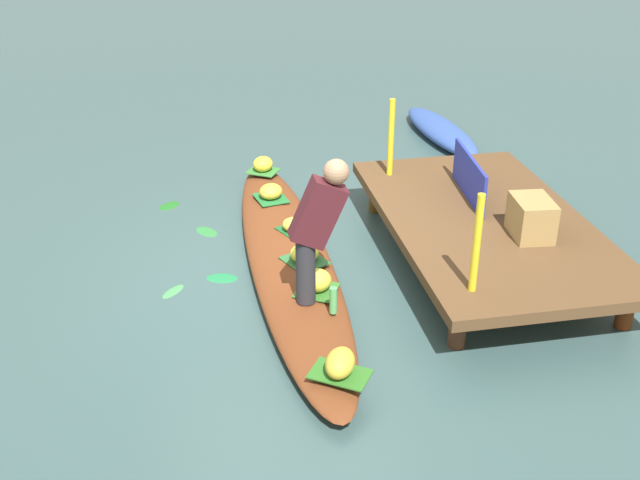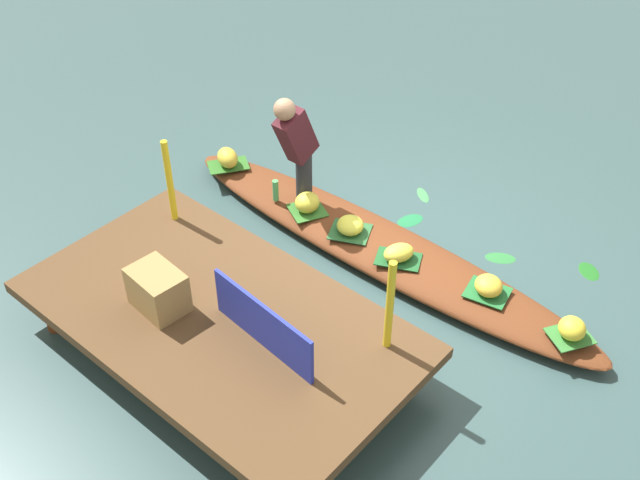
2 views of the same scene
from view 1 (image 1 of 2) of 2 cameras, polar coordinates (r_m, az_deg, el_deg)
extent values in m
plane|color=#334D4C|center=(7.17, -2.28, -2.17)|extent=(40.00, 40.00, 0.00)
cube|color=#533821|center=(7.29, 12.23, 1.25)|extent=(3.20, 1.80, 0.10)
cylinder|color=#563B12|center=(8.26, 4.15, 3.28)|extent=(0.14, 0.14, 0.35)
cylinder|color=#462A1A|center=(6.12, 10.20, -6.37)|extent=(0.14, 0.14, 0.35)
cylinder|color=#5A2E10|center=(8.72, 13.36, 3.92)|extent=(0.14, 0.14, 0.35)
cylinder|color=#5E2910|center=(6.73, 21.81, -4.74)|extent=(0.14, 0.14, 0.35)
ellipsoid|color=brown|center=(7.13, -2.30, -1.45)|extent=(4.68, 0.76, 0.20)
ellipsoid|color=#314D97|center=(10.51, 8.98, 8.02)|extent=(2.04, 0.66, 0.23)
cube|color=#337531|center=(8.83, -4.26, 5.14)|extent=(0.41, 0.43, 0.01)
ellipsoid|color=yellow|center=(8.80, -4.28, 5.66)|extent=(0.32, 0.32, 0.17)
cube|color=#21682F|center=(8.12, -3.66, 3.13)|extent=(0.41, 0.37, 0.01)
ellipsoid|color=gold|center=(8.09, -3.68, 3.63)|extent=(0.35, 0.35, 0.16)
cube|color=#2C6621|center=(5.48, 1.49, -9.92)|extent=(0.45, 0.49, 0.01)
ellipsoid|color=gold|center=(5.43, 1.51, -9.13)|extent=(0.36, 0.32, 0.19)
cube|color=#1C5526|center=(7.39, -1.71, 0.61)|extent=(0.48, 0.41, 0.01)
ellipsoid|color=yellow|center=(7.36, -1.72, 1.12)|extent=(0.30, 0.35, 0.15)
cube|color=#295E30|center=(6.88, -1.15, -1.54)|extent=(0.47, 0.45, 0.01)
ellipsoid|color=yellow|center=(6.84, -1.15, -0.98)|extent=(0.36, 0.36, 0.15)
cube|color=#316926|center=(6.43, -0.26, -3.75)|extent=(0.44, 0.44, 0.01)
ellipsoid|color=gold|center=(6.38, -0.26, -3.03)|extent=(0.29, 0.31, 0.19)
cylinder|color=#28282D|center=(6.16, -1.10, -2.36)|extent=(0.16, 0.16, 0.55)
cube|color=#45181E|center=(5.94, -0.17, 2.04)|extent=(0.18, 0.46, 0.59)
sphere|color=#9E7556|center=(5.83, 1.21, 5.09)|extent=(0.20, 0.20, 0.20)
cylinder|color=#51AA5B|center=(6.09, 0.99, -4.50)|extent=(0.06, 0.06, 0.23)
cube|color=#23309D|center=(7.61, 11.03, 4.63)|extent=(1.06, 0.13, 0.42)
cylinder|color=gold|center=(7.96, 5.30, 7.60)|extent=(0.06, 0.06, 0.81)
cylinder|color=gold|center=(5.89, 11.57, -0.26)|extent=(0.06, 0.06, 0.81)
cube|color=olive|center=(6.96, 15.45, 1.60)|extent=(0.47, 0.36, 0.35)
ellipsoid|color=#3D834A|center=(6.94, -10.87, -3.76)|extent=(0.27, 0.25, 0.01)
ellipsoid|color=#2B7336|center=(7.94, -8.42, 0.64)|extent=(0.33, 0.29, 0.01)
ellipsoid|color=#1E631F|center=(8.59, -11.15, 2.53)|extent=(0.31, 0.30, 0.01)
ellipsoid|color=#1F7340|center=(7.07, -7.30, -2.81)|extent=(0.26, 0.33, 0.01)
camera|label=2|loc=(10.93, 22.66, 31.63)|focal=42.97mm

